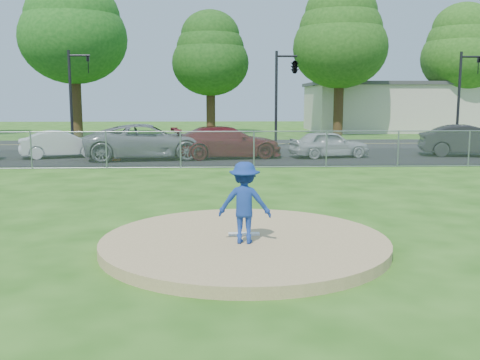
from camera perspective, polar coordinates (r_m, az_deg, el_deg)
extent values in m
plane|color=#235612|center=(19.99, -0.99, 0.57)|extent=(120.00, 120.00, 0.00)
cylinder|color=tan|center=(10.16, 0.49, -6.71)|extent=(5.40, 5.40, 0.20)
cube|color=white|center=(10.32, 0.43, -5.77)|extent=(0.60, 0.15, 0.04)
cube|color=gray|center=(21.89, -1.13, 3.24)|extent=(40.00, 0.06, 1.50)
cube|color=black|center=(26.44, -1.35, 2.54)|extent=(50.00, 8.00, 0.01)
cube|color=black|center=(33.91, -1.60, 3.86)|extent=(60.00, 7.00, 0.01)
cube|color=beige|center=(50.57, 16.73, 7.32)|extent=(16.00, 9.00, 4.00)
cube|color=#3F3F42|center=(50.58, 16.84, 9.75)|extent=(16.40, 9.40, 0.30)
cylinder|color=#362513|center=(42.12, -17.05, 7.74)|extent=(0.78, 0.78, 4.90)
ellipsoid|color=#185316|center=(42.36, -17.34, 14.24)|extent=(7.84, 7.84, 6.66)
ellipsoid|color=#185316|center=(42.52, -17.43, 16.08)|extent=(6.90, 6.90, 5.86)
cylinder|color=#382314|center=(43.80, -3.13, 7.43)|extent=(0.72, 0.72, 3.85)
ellipsoid|color=#184612|center=(43.89, -3.17, 12.36)|extent=(6.16, 6.16, 5.24)
ellipsoid|color=#184612|center=(43.98, -3.19, 13.76)|extent=(5.42, 5.42, 4.61)
ellipsoid|color=#184612|center=(44.09, -3.20, 15.16)|extent=(4.68, 4.68, 3.98)
cylinder|color=#352213|center=(42.86, 10.45, 7.75)|extent=(0.76, 0.76, 4.55)
ellipsoid|color=#1E4D14|center=(43.04, 10.61, 13.69)|extent=(7.28, 7.28, 6.19)
ellipsoid|color=#1E4D14|center=(43.18, 10.66, 15.37)|extent=(6.41, 6.41, 5.45)
ellipsoid|color=#1E4D14|center=(43.35, 10.71, 17.04)|extent=(5.53, 5.53, 4.70)
cylinder|color=#361E13|center=(49.27, 22.32, 7.13)|extent=(0.74, 0.74, 4.20)
ellipsoid|color=#225416|center=(49.38, 22.59, 11.91)|extent=(6.72, 6.72, 5.71)
ellipsoid|color=#225416|center=(49.48, 22.67, 13.26)|extent=(5.91, 5.91, 5.03)
ellipsoid|color=#225416|center=(49.60, 22.75, 14.61)|extent=(5.11, 5.11, 4.34)
cylinder|color=black|center=(32.91, -17.61, 8.20)|extent=(0.16, 0.16, 5.60)
cylinder|color=black|center=(32.85, -16.77, 12.61)|extent=(1.20, 0.12, 0.12)
imported|color=black|center=(32.71, -15.90, 11.78)|extent=(0.16, 0.20, 1.00)
cylinder|color=black|center=(31.98, 3.88, 8.58)|extent=(0.16, 0.16, 5.60)
cylinder|color=black|center=(32.15, 5.01, 13.03)|extent=(1.20, 0.12, 0.12)
imported|color=black|center=(32.18, 5.87, 12.12)|extent=(0.53, 2.48, 1.00)
cylinder|color=black|center=(34.94, 22.29, 7.96)|extent=(0.16, 0.16, 5.60)
cylinder|color=black|center=(35.29, 23.43, 11.97)|extent=(1.20, 0.12, 0.12)
imported|color=black|center=(35.46, 24.09, 11.10)|extent=(0.16, 0.20, 1.00)
imported|color=navy|center=(9.64, 0.49, -2.43)|extent=(1.03, 0.69, 1.48)
cone|color=#FF410D|center=(25.25, -13.07, 2.93)|extent=(0.40, 0.40, 0.78)
imported|color=silver|center=(27.25, -18.46, 3.65)|extent=(4.15, 2.61, 1.29)
imported|color=gray|center=(25.55, -9.77, 4.07)|extent=(6.24, 3.56, 1.64)
imported|color=maroon|center=(25.59, -1.39, 4.06)|extent=(5.53, 3.04, 1.52)
imported|color=silver|center=(26.29, 9.46, 3.82)|extent=(4.04, 2.28, 1.30)
imported|color=#232426|center=(28.80, 23.25, 3.89)|extent=(4.91, 2.64, 1.54)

